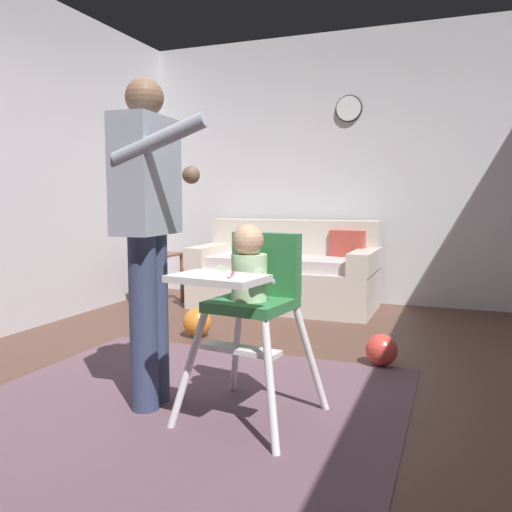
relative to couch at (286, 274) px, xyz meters
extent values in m
cube|color=brown|center=(0.43, -2.40, -0.38)|extent=(5.87, 7.38, 0.10)
cube|color=silver|center=(0.43, 0.52, 1.05)|extent=(5.07, 0.06, 2.77)
cube|color=#604550|center=(0.28, -2.79, -0.33)|extent=(2.24, 2.36, 0.01)
cube|color=beige|center=(-0.01, -0.06, -0.13)|extent=(1.77, 0.84, 0.40)
cube|color=beige|center=(-0.01, 0.27, 0.30)|extent=(1.77, 0.22, 0.46)
cube|color=beige|center=(-0.80, -0.06, 0.17)|extent=(0.20, 0.84, 0.20)
cube|color=beige|center=(0.79, -0.06, 0.17)|extent=(0.20, 0.84, 0.20)
cube|color=beige|center=(-0.38, -0.11, 0.12)|extent=(0.68, 0.60, 0.11)
cube|color=beige|center=(0.37, -0.11, 0.12)|extent=(0.68, 0.60, 0.11)
cube|color=#B24238|center=(0.58, 0.14, 0.27)|extent=(0.35, 0.16, 0.34)
cylinder|color=white|center=(0.42, -2.84, -0.06)|extent=(0.18, 0.15, 0.56)
cylinder|color=white|center=(0.86, -2.90, -0.06)|extent=(0.15, 0.18, 0.56)
cylinder|color=white|center=(0.48, -2.40, -0.06)|extent=(0.15, 0.18, 0.56)
cylinder|color=white|center=(0.92, -2.46, -0.06)|extent=(0.18, 0.15, 0.56)
cube|color=#347D44|center=(0.67, -2.65, 0.24)|extent=(0.41, 0.41, 0.05)
cube|color=#347D44|center=(0.69, -2.50, 0.42)|extent=(0.37, 0.12, 0.31)
cube|color=white|center=(0.63, -2.94, 0.40)|extent=(0.43, 0.31, 0.03)
cube|color=white|center=(0.66, -2.76, 0.04)|extent=(0.41, 0.16, 0.02)
cylinder|color=#B8DAA7|center=(0.67, -2.67, 0.37)|extent=(0.19, 0.19, 0.22)
sphere|color=tan|center=(0.67, -2.68, 0.55)|extent=(0.15, 0.15, 0.15)
cylinder|color=#B8DAA7|center=(0.56, -2.70, 0.38)|extent=(0.06, 0.15, 0.10)
cylinder|color=#B8DAA7|center=(0.77, -2.73, 0.38)|extent=(0.06, 0.15, 0.10)
cylinder|color=#CC384C|center=(0.70, -2.95, 0.42)|extent=(0.05, 0.13, 0.01)
cube|color=white|center=(0.71, -3.00, 0.43)|extent=(0.02, 0.03, 0.02)
cylinder|color=#364060|center=(0.12, -2.75, 0.12)|extent=(0.14, 0.14, 0.90)
cylinder|color=#364060|center=(0.12, -2.63, 0.12)|extent=(0.14, 0.14, 0.90)
cube|color=#9198A8|center=(0.12, -2.69, 0.86)|extent=(0.23, 0.41, 0.59)
sphere|color=brown|center=(0.12, -2.69, 1.24)|extent=(0.19, 0.19, 0.19)
cylinder|color=#9198A8|center=(0.30, -2.85, 1.01)|extent=(0.48, 0.10, 0.23)
sphere|color=brown|center=(0.46, -2.84, 0.85)|extent=(0.08, 0.08, 0.08)
cylinder|color=#9198A8|center=(0.10, -2.45, 0.86)|extent=(0.07, 0.07, 0.53)
sphere|color=#D13D33|center=(1.15, -1.58, -0.23)|extent=(0.21, 0.21, 0.21)
sphere|color=orange|center=(-0.29, -1.36, -0.22)|extent=(0.23, 0.23, 0.23)
cube|color=brown|center=(-1.27, -0.33, 0.18)|extent=(0.40, 0.40, 0.02)
cylinder|color=brown|center=(-1.44, -0.50, -0.08)|extent=(0.04, 0.04, 0.50)
cylinder|color=brown|center=(-1.10, -0.50, -0.08)|extent=(0.04, 0.04, 0.50)
cylinder|color=brown|center=(-1.44, -0.16, -0.08)|extent=(0.04, 0.04, 0.50)
cylinder|color=brown|center=(-1.10, -0.16, -0.08)|extent=(0.04, 0.04, 0.50)
cylinder|color=orange|center=(-1.28, -0.33, 0.24)|extent=(0.07, 0.07, 0.10)
cylinder|color=white|center=(0.50, 0.47, 1.66)|extent=(0.25, 0.03, 0.25)
cylinder|color=black|center=(0.50, 0.48, 1.66)|extent=(0.27, 0.02, 0.27)
camera|label=1|loc=(1.58, -4.96, 0.74)|focal=36.88mm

